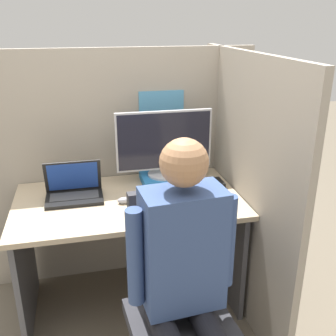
{
  "coord_description": "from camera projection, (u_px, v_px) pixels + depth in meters",
  "views": [
    {
      "loc": [
        -0.24,
        -1.74,
        1.76
      ],
      "look_at": [
        0.2,
        0.19,
        1.0
      ],
      "focal_mm": 42.0,
      "sensor_mm": 36.0,
      "label": 1
    }
  ],
  "objects": [
    {
      "name": "paper_box",
      "position": [
        164.0,
        178.0,
        2.56
      ],
      "size": [
        0.3,
        0.25,
        0.05
      ],
      "color": "#236BAD",
      "rests_on": "desk"
    },
    {
      "name": "cubicle_panel_right",
      "position": [
        242.0,
        187.0,
        2.4
      ],
      "size": [
        0.04,
        1.41,
        1.59
      ],
      "color": "gray",
      "rests_on": "ground"
    },
    {
      "name": "laptop",
      "position": [
        74.0,
        191.0,
        2.33
      ],
      "size": [
        0.33,
        0.22,
        0.23
      ],
      "color": "black",
      "rests_on": "desk"
    },
    {
      "name": "office_chair",
      "position": [
        178.0,
        297.0,
        1.86
      ],
      "size": [
        0.53,
        0.57,
        1.02
      ],
      "color": "#2D2D33",
      "rests_on": "ground"
    },
    {
      "name": "person",
      "position": [
        185.0,
        272.0,
        1.63
      ],
      "size": [
        0.48,
        0.44,
        1.34
      ],
      "color": "black",
      "rests_on": "ground"
    },
    {
      "name": "monitor",
      "position": [
        164.0,
        143.0,
        2.48
      ],
      "size": [
        0.61,
        0.22,
        0.42
      ],
      "color": "#B2B2B7",
      "rests_on": "paper_box"
    },
    {
      "name": "desk",
      "position": [
        129.0,
        228.0,
        2.41
      ],
      "size": [
        1.33,
        0.76,
        0.75
      ],
      "color": "tan",
      "rests_on": "ground"
    },
    {
      "name": "stapler",
      "position": [
        219.0,
        183.0,
        2.5
      ],
      "size": [
        0.04,
        0.13,
        0.04
      ],
      "color": "black",
      "rests_on": "desk"
    },
    {
      "name": "mouse",
      "position": [
        124.0,
        200.0,
        2.27
      ],
      "size": [
        0.07,
        0.04,
        0.04
      ],
      "color": "gray",
      "rests_on": "desk"
    },
    {
      "name": "carrot_toy",
      "position": [
        185.0,
        203.0,
        2.23
      ],
      "size": [
        0.04,
        0.15,
        0.04
      ],
      "color": "orange",
      "rests_on": "desk"
    },
    {
      "name": "cubicle_panel_back",
      "position": [
        121.0,
        168.0,
        2.69
      ],
      "size": [
        1.83,
        0.05,
        1.59
      ],
      "color": "gray",
      "rests_on": "ground"
    }
  ]
}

